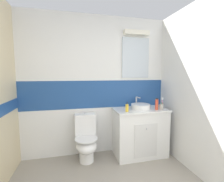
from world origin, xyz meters
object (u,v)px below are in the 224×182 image
object	(u,v)px
sink_basin	(140,106)
toilet	(86,140)
shampoo_bottle_tall	(157,104)
soap_dispenser	(127,108)
toothbrush_cup	(161,106)

from	to	relation	value
sink_basin	toilet	distance (m)	1.10
toilet	shampoo_bottle_tall	world-z (taller)	shampoo_bottle_tall
toilet	soap_dispenser	distance (m)	0.88
shampoo_bottle_tall	toilet	bearing A→B (deg)	172.52
sink_basin	toilet	world-z (taller)	sink_basin
sink_basin	shampoo_bottle_tall	xyz separation A→B (m)	(0.24, -0.13, 0.05)
toilet	toothbrush_cup	distance (m)	1.41
toilet	shampoo_bottle_tall	xyz separation A→B (m)	(1.21, -0.16, 0.58)
toothbrush_cup	soap_dispenser	size ratio (longest dim) A/B	1.39
soap_dispenser	shampoo_bottle_tall	xyz separation A→B (m)	(0.55, 0.01, 0.03)
toilet	soap_dispenser	world-z (taller)	soap_dispenser
sink_basin	shampoo_bottle_tall	distance (m)	0.28
sink_basin	shampoo_bottle_tall	bearing A→B (deg)	-28.85
sink_basin	toothbrush_cup	bearing A→B (deg)	-25.54
toothbrush_cup	soap_dispenser	bearing A→B (deg)	178.66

